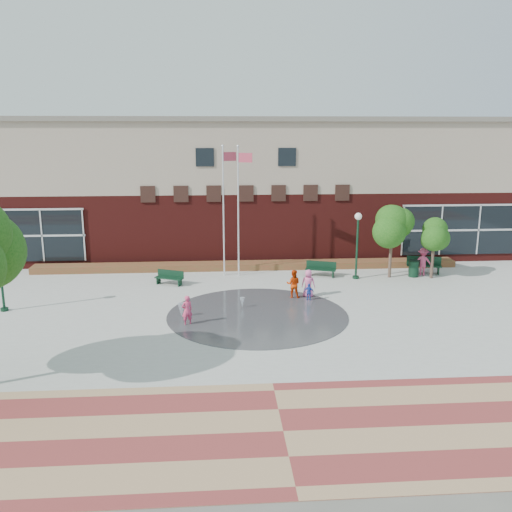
{
  "coord_description": "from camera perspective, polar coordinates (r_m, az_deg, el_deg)",
  "views": [
    {
      "loc": [
        -1.76,
        -20.83,
        8.42
      ],
      "look_at": [
        0.0,
        4.0,
        2.6
      ],
      "focal_mm": 38.0,
      "sensor_mm": 36.0,
      "label": 1
    }
  ],
  "objects": [
    {
      "name": "lamp_right",
      "position": [
        31.35,
        10.62,
        1.85
      ],
      "size": [
        0.41,
        0.41,
        3.86
      ],
      "color": "#11311F",
      "rests_on": "ground"
    },
    {
      "name": "ground",
      "position": [
        22.54,
        0.73,
        -8.78
      ],
      "size": [
        120.0,
        120.0,
        0.0
      ],
      "primitive_type": "plane",
      "color": "#666056",
      "rests_on": "ground"
    },
    {
      "name": "flagpole_right",
      "position": [
        31.17,
        -1.81,
        5.45
      ],
      "size": [
        0.87,
        0.43,
        7.59
      ],
      "rotation": [
        0.0,
        0.0,
        -0.41
      ],
      "color": "white",
      "rests_on": "ground"
    },
    {
      "name": "splash_pad",
      "position": [
        25.34,
        0.16,
        -6.24
      ],
      "size": [
        8.4,
        8.4,
        0.01
      ],
      "primitive_type": "cylinder",
      "color": "#383A3D",
      "rests_on": "ground"
    },
    {
      "name": "tree_mid",
      "position": [
        31.92,
        14.14,
        3.1
      ],
      "size": [
        2.5,
        2.5,
        4.21
      ],
      "color": "#453229",
      "rests_on": "ground"
    },
    {
      "name": "trash_can",
      "position": [
        32.95,
        16.26,
        -1.28
      ],
      "size": [
        0.61,
        0.61,
        0.99
      ],
      "color": "#11311F",
      "rests_on": "ground"
    },
    {
      "name": "water_jet_a",
      "position": [
        25.28,
        -7.83,
        -6.43
      ],
      "size": [
        0.33,
        0.33,
        0.64
      ],
      "primitive_type": "cone",
      "rotation": [
        3.14,
        0.0,
        0.0
      ],
      "color": "white",
      "rests_on": "ground"
    },
    {
      "name": "child_splash",
      "position": [
        24.1,
        -7.27,
        -5.7
      ],
      "size": [
        0.58,
        0.5,
        1.35
      ],
      "primitive_type": "imported",
      "rotation": [
        0.0,
        0.0,
        3.57
      ],
      "color": "#E63F6E",
      "rests_on": "ground"
    },
    {
      "name": "bench_right",
      "position": [
        33.96,
        17.24,
        -1.23
      ],
      "size": [
        2.08,
        1.08,
        1.01
      ],
      "rotation": [
        0.0,
        0.0,
        -0.28
      ],
      "color": "#11311F",
      "rests_on": "ground"
    },
    {
      "name": "bench_left",
      "position": [
        30.44,
        -9.11,
        -2.55
      ],
      "size": [
        1.66,
        1.08,
        0.82
      ],
      "rotation": [
        0.0,
        0.0,
        -0.43
      ],
      "color": "#11311F",
      "rests_on": "ground"
    },
    {
      "name": "library_building",
      "position": [
        38.54,
        -1.43,
        7.53
      ],
      "size": [
        44.4,
        10.4,
        9.2
      ],
      "color": "#541513",
      "rests_on": "ground"
    },
    {
      "name": "adult_red",
      "position": [
        27.72,
        3.96,
        -2.96
      ],
      "size": [
        0.82,
        0.7,
        1.48
      ],
      "primitive_type": "imported",
      "rotation": [
        0.0,
        0.0,
        2.93
      ],
      "color": "red",
      "rests_on": "ground"
    },
    {
      "name": "adult_pink",
      "position": [
        27.93,
        5.53,
        -2.89
      ],
      "size": [
        0.82,
        0.65,
        1.45
      ],
      "primitive_type": "imported",
      "rotation": [
        0.0,
        0.0,
        2.84
      ],
      "color": "pink",
      "rests_on": "ground"
    },
    {
      "name": "paver_band",
      "position": [
        16.29,
        2.88,
        -17.98
      ],
      "size": [
        46.0,
        6.0,
        0.01
      ],
      "primitive_type": "cube",
      "color": "maroon",
      "rests_on": "ground"
    },
    {
      "name": "flagpole_left",
      "position": [
        31.32,
        -3.38,
        5.46
      ],
      "size": [
        0.84,
        0.39,
        7.6
      ],
      "rotation": [
        0.0,
        0.0,
        0.38
      ],
      "color": "white",
      "rests_on": "ground"
    },
    {
      "name": "bench_mid",
      "position": [
        31.97,
        6.81,
        -1.67
      ],
      "size": [
        1.83,
        1.06,
        0.89
      ],
      "rotation": [
        0.0,
        0.0,
        -0.34
      ],
      "color": "#11311F",
      "rests_on": "ground"
    },
    {
      "name": "water_jet_b",
      "position": [
        26.29,
        -1.45,
        -5.52
      ],
      "size": [
        0.23,
        0.23,
        0.51
      ],
      "primitive_type": "cone",
      "rotation": [
        3.14,
        0.0,
        0.0
      ],
      "color": "white",
      "rests_on": "ground"
    },
    {
      "name": "plaza_concrete",
      "position": [
        26.28,
        0.0,
        -5.52
      ],
      "size": [
        46.0,
        18.0,
        0.01
      ],
      "primitive_type": "cube",
      "color": "#A8A8A0",
      "rests_on": "ground"
    },
    {
      "name": "child_blue",
      "position": [
        27.4,
        5.6,
        -3.82
      ],
      "size": [
        0.57,
        0.39,
        0.9
      ],
      "primitive_type": "imported",
      "rotation": [
        0.0,
        0.0,
        2.78
      ],
      "color": "blue",
      "rests_on": "ground"
    },
    {
      "name": "person_bench",
      "position": [
        33.35,
        17.16,
        -0.59
      ],
      "size": [
        1.22,
        0.96,
        1.66
      ],
      "primitive_type": "imported",
      "rotation": [
        0.0,
        0.0,
        2.78
      ],
      "color": "#EB4D82",
      "rests_on": "ground"
    },
    {
      "name": "flower_bed",
      "position": [
        33.55,
        -0.92,
        -1.37
      ],
      "size": [
        26.0,
        1.2,
        0.4
      ],
      "primitive_type": "cube",
      "color": "#A62524",
      "rests_on": "ground"
    },
    {
      "name": "tree_small_right",
      "position": [
        32.52,
        18.24,
        1.92
      ],
      "size": [
        1.97,
        1.97,
        3.36
      ],
      "color": "#453229",
      "rests_on": "ground"
    }
  ]
}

